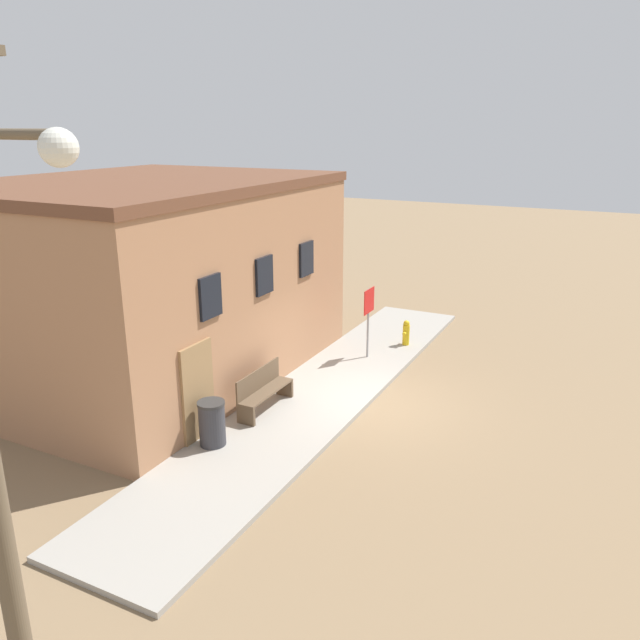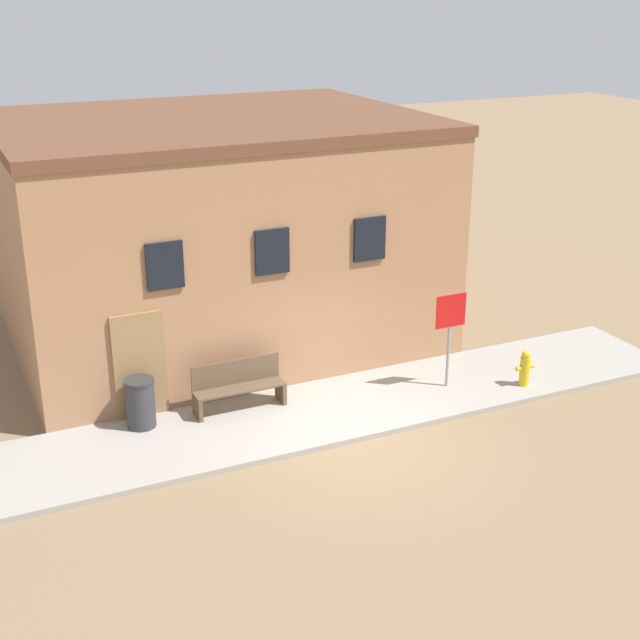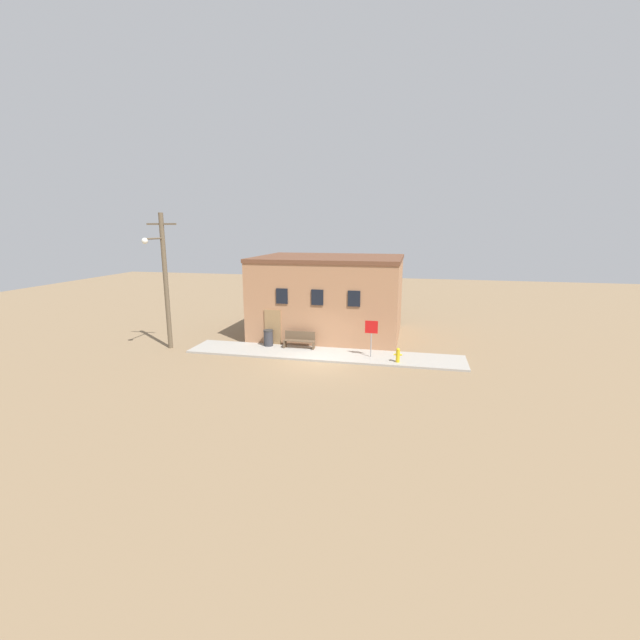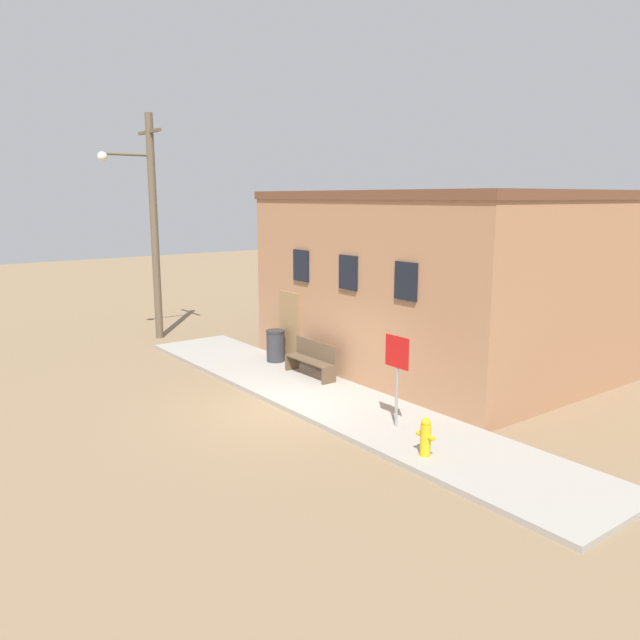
{
  "view_description": "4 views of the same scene",
  "coord_description": "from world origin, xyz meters",
  "px_view_note": "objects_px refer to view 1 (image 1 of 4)",
  "views": [
    {
      "loc": [
        -12.84,
        -5.06,
        6.46
      ],
      "look_at": [
        -0.19,
        1.29,
        2.0
      ],
      "focal_mm": 35.0,
      "sensor_mm": 36.0,
      "label": 1
    },
    {
      "loc": [
        -6.73,
        -12.81,
        8.01
      ],
      "look_at": [
        -0.19,
        1.29,
        2.0
      ],
      "focal_mm": 50.0,
      "sensor_mm": 36.0,
      "label": 2
    },
    {
      "loc": [
        4.79,
        -21.09,
        6.96
      ],
      "look_at": [
        -0.19,
        1.29,
        2.0
      ],
      "focal_mm": 24.0,
      "sensor_mm": 36.0,
      "label": 3
    },
    {
      "loc": [
        11.86,
        -7.81,
        4.98
      ],
      "look_at": [
        -0.19,
        1.29,
        2.0
      ],
      "focal_mm": 35.0,
      "sensor_mm": 36.0,
      "label": 4
    }
  ],
  "objects_px": {
    "stop_sign": "(369,310)",
    "trash_bin": "(212,423)",
    "fire_hydrant": "(406,333)",
    "bench": "(263,390)"
  },
  "relations": [
    {
      "from": "fire_hydrant",
      "to": "stop_sign",
      "type": "relative_size",
      "value": 0.38
    },
    {
      "from": "stop_sign",
      "to": "bench",
      "type": "xyz_separation_m",
      "value": [
        -4.23,
        0.87,
        -0.93
      ]
    },
    {
      "from": "stop_sign",
      "to": "trash_bin",
      "type": "relative_size",
      "value": 2.09
    },
    {
      "from": "stop_sign",
      "to": "bench",
      "type": "height_order",
      "value": "stop_sign"
    },
    {
      "from": "bench",
      "to": "trash_bin",
      "type": "distance_m",
      "value": 1.92
    },
    {
      "from": "fire_hydrant",
      "to": "stop_sign",
      "type": "distance_m",
      "value": 1.9
    },
    {
      "from": "trash_bin",
      "to": "fire_hydrant",
      "type": "bearing_deg",
      "value": -11.51
    },
    {
      "from": "stop_sign",
      "to": "trash_bin",
      "type": "xyz_separation_m",
      "value": [
        -6.15,
        0.92,
        -0.92
      ]
    },
    {
      "from": "bench",
      "to": "trash_bin",
      "type": "bearing_deg",
      "value": 178.42
    },
    {
      "from": "stop_sign",
      "to": "bench",
      "type": "bearing_deg",
      "value": 168.42
    }
  ]
}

